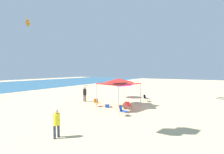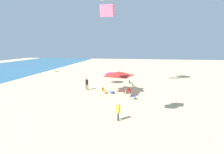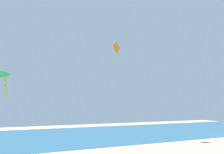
{
  "view_description": "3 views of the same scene",
  "coord_description": "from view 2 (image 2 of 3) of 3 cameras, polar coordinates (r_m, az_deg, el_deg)",
  "views": [
    {
      "loc": [
        -16.25,
        -7.25,
        3.82
      ],
      "look_at": [
        -0.77,
        2.07,
        3.11
      ],
      "focal_mm": 27.6,
      "sensor_mm": 36.0,
      "label": 1
    },
    {
      "loc": [
        -23.29,
        -1.35,
        6.52
      ],
      "look_at": [
        -1.63,
        2.24,
        2.36
      ],
      "focal_mm": 26.37,
      "sensor_mm": 36.0,
      "label": 2
    },
    {
      "loc": [
        -12.68,
        -6.09,
        5.11
      ],
      "look_at": [
        -1.99,
        13.42,
        7.61
      ],
      "focal_mm": 41.15,
      "sensor_mm": 36.0,
      "label": 3
    }
  ],
  "objects": [
    {
      "name": "cooler_box",
      "position": [
        23.02,
        0.01,
        -5.21
      ],
      "size": [
        0.73,
        0.72,
        0.4
      ],
      "color": "blue",
      "rests_on": "ground"
    },
    {
      "name": "person_far_stroller",
      "position": [
        14.8,
        2.15,
        -11.36
      ],
      "size": [
        0.44,
        0.39,
        1.63
      ],
      "rotation": [
        0.0,
        0.0,
        0.05
      ],
      "color": "#33384C",
      "rests_on": "ground"
    },
    {
      "name": "ground",
      "position": [
        24.24,
        5.89,
        -5.07
      ],
      "size": [
        120.0,
        120.0,
        0.1
      ],
      "primitive_type": "cube",
      "color": "#D6BC8C"
    },
    {
      "name": "folding_chair_near_cooler",
      "position": [
        20.61,
        7.14,
        -6.42
      ],
      "size": [
        0.61,
        0.69,
        0.82
      ],
      "rotation": [
        0.0,
        0.0,
        0.13
      ],
      "color": "black",
      "rests_on": "ground"
    },
    {
      "name": "folding_chair_left_of_tent",
      "position": [
        22.79,
        5.84,
        -4.73
      ],
      "size": [
        0.67,
        0.58,
        0.82
      ],
      "rotation": [
        0.0,
        0.0,
        1.65
      ],
      "color": "black",
      "rests_on": "ground"
    },
    {
      "name": "person_watching_sky",
      "position": [
        25.0,
        -8.72,
        -2.04
      ],
      "size": [
        0.43,
        0.47,
        1.79
      ],
      "rotation": [
        0.0,
        0.0,
        1.32
      ],
      "color": "brown",
      "rests_on": "ground"
    },
    {
      "name": "folding_chair_right_of_tent",
      "position": [
        27.79,
        6.43,
        -1.91
      ],
      "size": [
        0.61,
        0.69,
        0.82
      ],
      "rotation": [
        0.0,
        0.0,
        6.14
      ],
      "color": "black",
      "rests_on": "ground"
    },
    {
      "name": "canopy_tent",
      "position": [
        23.22,
        2.51,
        1.17
      ],
      "size": [
        4.15,
        3.99,
        2.99
      ],
      "rotation": [
        0.0,
        0.0,
        -0.25
      ],
      "color": "#B7B7BC",
      "rests_on": "ground"
    },
    {
      "name": "folding_chair_facing_ocean",
      "position": [
        22.94,
        -2.88,
        -4.58
      ],
      "size": [
        0.69,
        0.76,
        0.82
      ],
      "rotation": [
        0.0,
        0.0,
        5.95
      ],
      "color": "black",
      "rests_on": "ground"
    },
    {
      "name": "beach_umbrella",
      "position": [
        29.13,
        -0.54,
        1.47
      ],
      "size": [
        2.24,
        2.25,
        2.13
      ],
      "color": "silver",
      "rests_on": "ground"
    },
    {
      "name": "kite_box_yellow",
      "position": [
        13.07,
        -1.51,
        24.54
      ],
      "size": [
        1.14,
        0.99,
        2.16
      ],
      "rotation": [
        0.0,
        0.0,
        4.66
      ],
      "color": "yellow"
    }
  ]
}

